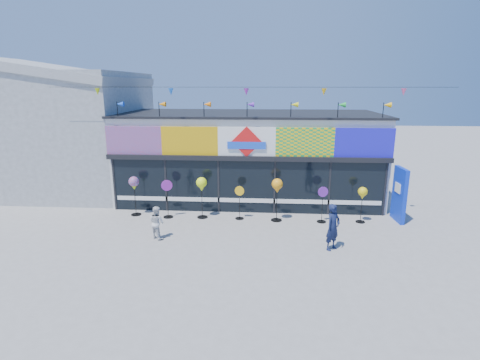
# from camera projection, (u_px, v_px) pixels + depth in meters

# --- Properties ---
(ground) EXTENTS (80.00, 80.00, 0.00)m
(ground) POSITION_uv_depth(u_px,v_px,m) (241.00, 245.00, 13.00)
(ground) COLOR gray
(ground) RESTS_ON ground
(kite_shop) EXTENTS (16.00, 5.70, 5.31)m
(kite_shop) POSITION_uv_depth(u_px,v_px,m) (249.00, 155.00, 18.23)
(kite_shop) COLOR silver
(kite_shop) RESTS_ON ground
(neighbour_building) EXTENTS (8.18, 7.20, 6.87)m
(neighbour_building) POSITION_uv_depth(u_px,v_px,m) (60.00, 128.00, 19.64)
(neighbour_building) COLOR #ADB1B3
(neighbour_building) RESTS_ON ground
(blue_sign) EXTENTS (0.24, 1.11, 2.20)m
(blue_sign) POSITION_uv_depth(u_px,v_px,m) (399.00, 194.00, 15.04)
(blue_sign) COLOR #0D30CB
(blue_sign) RESTS_ON ground
(spinner_0) EXTENTS (0.43, 0.43, 1.69)m
(spinner_0) POSITION_uv_depth(u_px,v_px,m) (134.00, 184.00, 15.63)
(spinner_0) COLOR black
(spinner_0) RESTS_ON ground
(spinner_1) EXTENTS (0.44, 0.41, 1.61)m
(spinner_1) POSITION_uv_depth(u_px,v_px,m) (167.00, 198.00, 15.47)
(spinner_1) COLOR black
(spinner_1) RESTS_ON ground
(spinner_2) EXTENTS (0.44, 0.44, 1.73)m
(spinner_2) POSITION_uv_depth(u_px,v_px,m) (202.00, 186.00, 15.31)
(spinner_2) COLOR black
(spinner_2) RESTS_ON ground
(spinner_3) EXTENTS (0.39, 0.36, 1.40)m
(spinner_3) POSITION_uv_depth(u_px,v_px,m) (239.00, 202.00, 15.32)
(spinner_3) COLOR black
(spinner_3) RESTS_ON ground
(spinner_4) EXTENTS (0.45, 0.45, 1.77)m
(spinner_4) POSITION_uv_depth(u_px,v_px,m) (277.00, 187.00, 14.96)
(spinner_4) COLOR black
(spinner_4) RESTS_ON ground
(spinner_5) EXTENTS (0.41, 0.38, 1.48)m
(spinner_5) POSITION_uv_depth(u_px,v_px,m) (322.00, 204.00, 14.94)
(spinner_5) COLOR black
(spinner_5) RESTS_ON ground
(spinner_6) EXTENTS (0.37, 0.37, 1.47)m
(spinner_6) POSITION_uv_depth(u_px,v_px,m) (363.00, 194.00, 14.83)
(spinner_6) COLOR black
(spinner_6) RESTS_ON ground
(adult_man) EXTENTS (0.68, 0.67, 1.59)m
(adult_man) POSITION_uv_depth(u_px,v_px,m) (333.00, 227.00, 12.44)
(adult_man) COLOR #131B3E
(adult_man) RESTS_ON ground
(child) EXTENTS (0.67, 0.61, 1.21)m
(child) POSITION_uv_depth(u_px,v_px,m) (157.00, 222.00, 13.40)
(child) COLOR silver
(child) RESTS_ON ground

